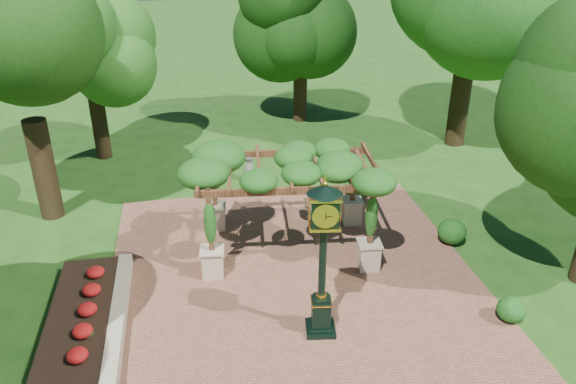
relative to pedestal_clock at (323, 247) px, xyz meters
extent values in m
plane|color=#1E4714|center=(-0.20, 0.75, -2.38)|extent=(120.00, 120.00, 0.00)
cube|color=brown|center=(-0.20, 1.75, -2.36)|extent=(10.00, 12.00, 0.04)
cube|color=#C6B793|center=(-4.80, 1.25, -2.18)|extent=(0.35, 5.00, 0.40)
cube|color=red|center=(-5.70, 1.25, -2.20)|extent=(1.50, 5.00, 0.36)
cube|color=black|center=(0.00, 0.00, -2.29)|extent=(0.79, 0.79, 0.10)
cube|color=black|center=(0.00, 0.00, -1.82)|extent=(0.49, 0.49, 0.78)
cube|color=gold|center=(0.00, 0.00, -1.47)|extent=(0.55, 0.55, 0.03)
cylinder|color=black|center=(0.00, 0.00, -0.34)|extent=(0.20, 0.20, 2.00)
cube|color=black|center=(0.00, 0.00, 0.96)|extent=(0.69, 0.69, 0.61)
cylinder|color=beige|center=(-0.04, -0.31, 0.96)|extent=(0.52, 0.10, 0.52)
cone|color=black|center=(0.00, 0.00, 1.44)|extent=(0.89, 0.89, 0.22)
sphere|color=gold|center=(0.00, 0.00, 1.57)|extent=(0.12, 0.12, 0.12)
cube|color=beige|center=(-2.38, 2.82, -1.95)|extent=(0.62, 0.62, 0.78)
cube|color=brown|center=(-2.38, 2.82, -0.71)|extent=(0.15, 0.15, 1.61)
cube|color=beige|center=(1.95, 2.39, -1.95)|extent=(0.62, 0.62, 0.78)
cube|color=brown|center=(1.95, 2.39, -0.71)|extent=(0.15, 0.15, 1.61)
cube|color=beige|center=(-2.12, 5.42, -1.95)|extent=(0.62, 0.62, 0.78)
cube|color=brown|center=(-2.12, 5.42, -0.71)|extent=(0.15, 0.15, 1.61)
cube|color=beige|center=(2.22, 4.99, -1.95)|extent=(0.62, 0.62, 0.78)
cube|color=brown|center=(2.22, 4.99, -0.71)|extent=(0.15, 0.15, 1.61)
cube|color=brown|center=(-0.22, 2.60, 0.17)|extent=(5.04, 0.63, 0.19)
cube|color=brown|center=(0.05, 5.21, 0.17)|extent=(5.04, 0.63, 0.19)
ellipsoid|color=#1C4E16|center=(-0.08, 3.90, 0.40)|extent=(5.35, 3.63, 0.87)
cube|color=#9C9C94|center=(-0.64, 8.91, -2.33)|extent=(0.59, 0.59, 0.10)
cylinder|color=#9C9C94|center=(-0.64, 8.91, -1.87)|extent=(0.30, 0.30, 0.91)
cylinder|color=#9C9C94|center=(-0.64, 8.91, -1.40)|extent=(0.56, 0.56, 0.05)
ellipsoid|color=#1A4F16|center=(4.68, -0.46, -2.03)|extent=(0.84, 0.84, 0.63)
ellipsoid|color=#184814|center=(4.86, 3.23, -1.96)|extent=(1.13, 1.13, 0.77)
ellipsoid|color=#266A1E|center=(2.87, 6.71, -1.95)|extent=(1.02, 1.02, 0.78)
cylinder|color=#332414|center=(-7.44, 7.33, -0.70)|extent=(0.74, 0.74, 3.36)
ellipsoid|color=#16370D|center=(-7.44, 7.33, 3.62)|extent=(4.30, 4.30, 5.30)
cylinder|color=black|center=(-6.30, 12.29, -1.09)|extent=(0.62, 0.62, 2.59)
ellipsoid|color=#245518|center=(-6.30, 12.29, 2.26)|extent=(3.67, 3.67, 4.09)
cylinder|color=#342214|center=(2.64, 15.43, -0.94)|extent=(0.66, 0.66, 2.88)
ellipsoid|color=#15390E|center=(2.64, 15.43, 2.77)|extent=(3.97, 3.97, 4.54)
cylinder|color=#2F2112|center=(8.69, 11.08, -0.22)|extent=(0.82, 0.82, 4.32)
camera|label=1|loc=(-2.69, -10.33, 6.63)|focal=35.00mm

